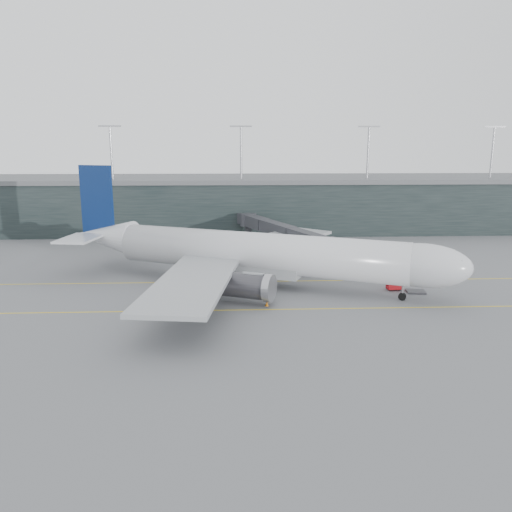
{
  "coord_description": "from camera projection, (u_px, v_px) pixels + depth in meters",
  "views": [
    {
      "loc": [
        2.92,
        -90.71,
        23.65
      ],
      "look_at": [
        6.76,
        -4.0,
        4.7
      ],
      "focal_mm": 35.0,
      "sensor_mm": 36.0,
      "label": 1
    }
  ],
  "objects": [
    {
      "name": "cone_wing_port",
      "position": [
        268.0,
        260.0,
        105.75
      ],
      "size": [
        0.42,
        0.42,
        0.67
      ],
      "primitive_type": "cone",
      "color": "orange",
      "rests_on": "ground"
    },
    {
      "name": "baggage_dolly",
      "position": [
        416.0,
        291.0,
        82.95
      ],
      "size": [
        3.32,
        2.81,
        0.3
      ],
      "primitive_type": "cube",
      "rotation": [
        0.0,
        0.0,
        -0.15
      ],
      "color": "#323236",
      "rests_on": "ground"
    },
    {
      "name": "gse_cart",
      "position": [
        394.0,
        285.0,
        84.31
      ],
      "size": [
        2.4,
        1.61,
        1.58
      ],
      "rotation": [
        0.0,
        0.0,
        0.06
      ],
      "color": "#A10B11",
      "rests_on": "ground"
    },
    {
      "name": "terminal",
      "position": [
        224.0,
        202.0,
        148.43
      ],
      "size": [
        240.0,
        36.0,
        29.0
      ],
      "color": "black",
      "rests_on": "ground"
    },
    {
      "name": "taxiline_b",
      "position": [
        215.0,
        310.0,
        73.93
      ],
      "size": [
        160.0,
        0.25,
        0.02
      ],
      "primitive_type": "cube",
      "color": "yellow",
      "rests_on": "ground"
    },
    {
      "name": "uld_b",
      "position": [
        205.0,
        257.0,
        105.29
      ],
      "size": [
        2.43,
        2.17,
        1.85
      ],
      "rotation": [
        0.0,
        0.0,
        -0.31
      ],
      "color": "#37373C",
      "rests_on": "ground"
    },
    {
      "name": "cone_tail",
      "position": [
        153.0,
        294.0,
        81.22
      ],
      "size": [
        0.39,
        0.39,
        0.62
      ],
      "primitive_type": "cone",
      "color": "orange",
      "rests_on": "ground"
    },
    {
      "name": "jet_bridge",
      "position": [
        284.0,
        228.0,
        116.66
      ],
      "size": [
        20.06,
        43.38,
        6.86
      ],
      "rotation": [
        0.0,
        0.0,
        0.39
      ],
      "color": "#2F2F34",
      "rests_on": "ground"
    },
    {
      "name": "taxiline_a",
      "position": [
        218.0,
        282.0,
        89.55
      ],
      "size": [
        160.0,
        0.25,
        0.02
      ],
      "primitive_type": "cube",
      "color": "yellow",
      "rests_on": "ground"
    },
    {
      "name": "taxiline_lead_main",
      "position": [
        244.0,
        254.0,
        113.19
      ],
      "size": [
        0.25,
        60.0,
        0.02
      ],
      "primitive_type": "cube",
      "color": "yellow",
      "rests_on": "ground"
    },
    {
      "name": "uld_c",
      "position": [
        215.0,
        258.0,
        104.53
      ],
      "size": [
        2.01,
        1.69,
        1.67
      ],
      "rotation": [
        0.0,
        0.0,
        -0.13
      ],
      "color": "#37373C",
      "rests_on": "ground"
    },
    {
      "name": "cone_wing_stbd",
      "position": [
        267.0,
        304.0,
        75.82
      ],
      "size": [
        0.5,
        0.5,
        0.79
      ],
      "primitive_type": "cone",
      "color": "orange",
      "rests_on": "ground"
    },
    {
      "name": "uld_a",
      "position": [
        195.0,
        259.0,
        103.31
      ],
      "size": [
        2.49,
        2.26,
        1.85
      ],
      "rotation": [
        0.0,
        0.0,
        -0.38
      ],
      "color": "#37373C",
      "rests_on": "ground"
    },
    {
      "name": "main_aircraft",
      "position": [
        255.0,
        253.0,
        86.38
      ],
      "size": [
        69.2,
        63.78,
        20.34
      ],
      "rotation": [
        0.0,
        0.0,
        -0.41
      ],
      "color": "silver",
      "rests_on": "ground"
    },
    {
      "name": "cone_nose",
      "position": [
        406.0,
        279.0,
        90.17
      ],
      "size": [
        0.4,
        0.4,
        0.64
      ],
      "primitive_type": "cone",
      "color": "orange",
      "rests_on": "ground"
    },
    {
      "name": "ground",
      "position": [
        219.0,
        276.0,
        93.45
      ],
      "size": [
        320.0,
        320.0,
        0.0
      ],
      "primitive_type": "plane",
      "color": "slate",
      "rests_on": "ground"
    }
  ]
}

